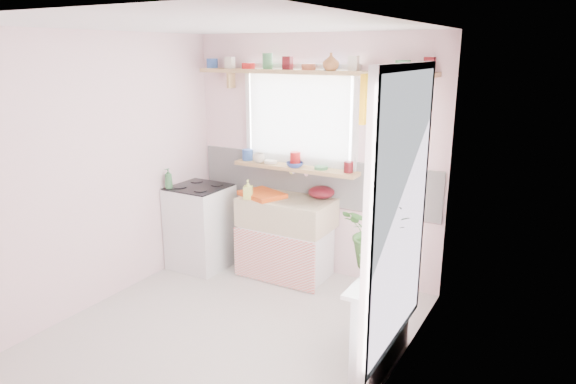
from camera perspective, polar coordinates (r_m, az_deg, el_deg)
The scene contains 19 objects.
room at distance 4.42m, azimuth 6.13°, elevation 2.90°, with size 3.20×3.20×3.20m.
sink_unit at distance 5.42m, azimuth -0.18°, elevation -5.01°, with size 0.95×0.65×1.11m.
cooker at distance 5.73m, azimuth -9.69°, elevation -3.76°, with size 0.58×0.58×0.93m.
radiator_ledge at distance 3.98m, azimuth 10.43°, elevation -13.83°, with size 0.22×0.95×0.78m.
windowsill at distance 5.37m, azimuth 0.81°, elevation 2.70°, with size 1.40×0.22×0.04m, color tan.
pine_shelf at distance 5.16m, azimuth 2.29°, elevation 13.16°, with size 2.52×0.24×0.04m, color tan.
shelf_crockery at distance 5.16m, azimuth 2.30°, elevation 14.00°, with size 2.47×0.11×0.12m.
sill_crockery at distance 5.35m, azimuth 0.81°, elevation 3.50°, with size 1.35×0.11×0.12m.
dish_tray at distance 5.37m, azimuth -2.89°, elevation -0.27°, with size 0.45×0.34×0.04m, color #D94C13.
colander at distance 5.31m, azimuth 3.73°, elevation -0.02°, with size 0.28×0.28×0.12m, color #510D15.
jade_plant at distance 3.79m, azimuth 10.01°, elevation -4.43°, with size 0.50×0.43×0.55m, color #335E25.
fruit_bowl at distance 3.91m, azimuth 10.02°, elevation -7.63°, with size 0.26×0.26×0.06m, color silver.
herb_pot at distance 3.66m, azimuth 8.67°, elevation -8.07°, with size 0.11×0.07×0.20m, color #32712D.
soap_bottle_sink at distance 5.27m, azimuth -4.47°, elevation 0.28°, with size 0.09×0.09×0.20m, color #DAE565.
sill_cup at distance 5.52m, azimuth -3.29°, elevation 3.79°, with size 0.13×0.13×0.10m, color beige.
sill_bowl at distance 5.29m, azimuth 0.75°, elevation 3.04°, with size 0.17×0.17×0.05m, color #2F479B.
shelf_vase at distance 4.98m, azimuth 4.80°, elevation 14.22°, with size 0.16×0.16×0.17m, color #975B2E.
cooker_bottle at distance 5.56m, azimuth -13.14°, elevation 1.48°, with size 0.08×0.08×0.21m, color #3A7543.
fruit at distance 3.89m, azimuth 10.17°, elevation -6.83°, with size 0.20×0.14×0.10m.
Camera 1 is at (2.38, -3.10, 2.33)m, focal length 32.00 mm.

